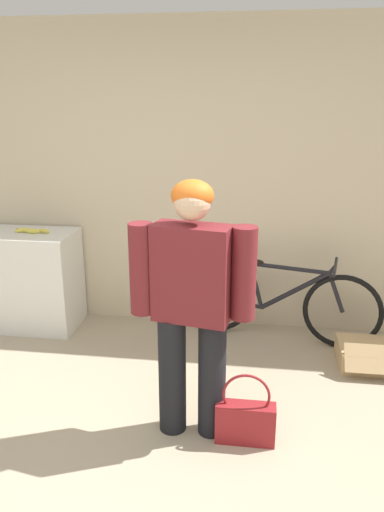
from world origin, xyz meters
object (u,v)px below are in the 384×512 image
at_px(person, 192,299).
at_px(handbag, 245,420).
at_px(cardboard_box, 371,355).
at_px(banana, 32,231).
at_px(bicycle, 277,301).

bearing_deg(person, handbag, -1.26).
distance_m(handbag, cardboard_box, 1.39).
height_order(banana, handbag, banana).
relative_size(person, handbag, 3.43).
relative_size(handbag, cardboard_box, 0.91).
height_order(bicycle, cardboard_box, bicycle).
bearing_deg(handbag, cardboard_box, 47.92).
xyz_separation_m(banana, handbag, (1.89, -1.37, -0.74)).
bearing_deg(bicycle, cardboard_box, -15.97).
relative_size(person, banana, 4.67).
height_order(person, cardboard_box, person).
distance_m(person, bicycle, 1.52).
relative_size(bicycle, banana, 5.04).
distance_m(banana, handbag, 2.44).
distance_m(person, banana, 2.03).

